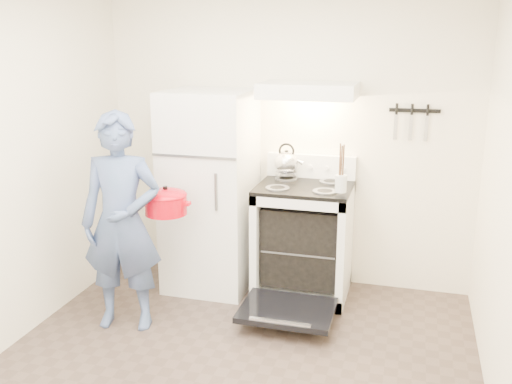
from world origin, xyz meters
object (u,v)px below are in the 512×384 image
person (122,223)px  tea_kettle (286,161)px  refrigerator (210,191)px  dutch_oven (166,204)px  stove_body (303,242)px

person → tea_kettle: bearing=36.5°
refrigerator → dutch_oven: refrigerator is taller
stove_body → person: size_ratio=0.57×
tea_kettle → refrigerator: bearing=-160.4°
stove_body → dutch_oven: (-0.92, -0.68, 0.45)m
refrigerator → stove_body: bearing=1.8°
stove_body → tea_kettle: (-0.20, 0.19, 0.64)m
stove_body → person: bearing=-142.8°
person → dutch_oven: (0.26, 0.22, 0.10)m
stove_body → person: (-1.18, -0.90, 0.35)m
refrigerator → person: size_ratio=1.05×
dutch_oven → tea_kettle: bearing=50.3°
tea_kettle → person: size_ratio=0.19×
stove_body → dutch_oven: bearing=-143.6°
refrigerator → tea_kettle: (0.61, 0.22, 0.25)m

